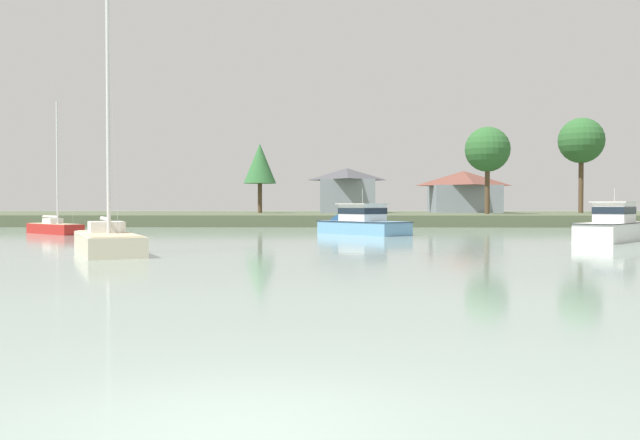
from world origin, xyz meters
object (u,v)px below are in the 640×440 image
object	(u,v)px
cruiser_skyblue	(355,227)
sailboat_red	(55,231)
cruiser_white	(616,232)
sailboat_cream	(107,247)

from	to	relation	value
cruiser_skyblue	sailboat_red	bearing A→B (deg)	-179.39
cruiser_skyblue	cruiser_white	xyz separation A→B (m)	(16.75, -10.13, 0.01)
cruiser_skyblue	cruiser_white	world-z (taller)	cruiser_skyblue
sailboat_red	cruiser_white	distance (m)	42.32
cruiser_skyblue	cruiser_white	distance (m)	19.57
sailboat_red	sailboat_cream	bearing A→B (deg)	-62.14
cruiser_white	sailboat_cream	world-z (taller)	sailboat_cream
sailboat_red	cruiser_white	world-z (taller)	sailboat_red
cruiser_skyblue	sailboat_cream	xyz separation A→B (m)	(-13.00, -21.83, -0.29)
sailboat_red	sailboat_cream	xyz separation A→B (m)	(11.40, -21.58, 0.04)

